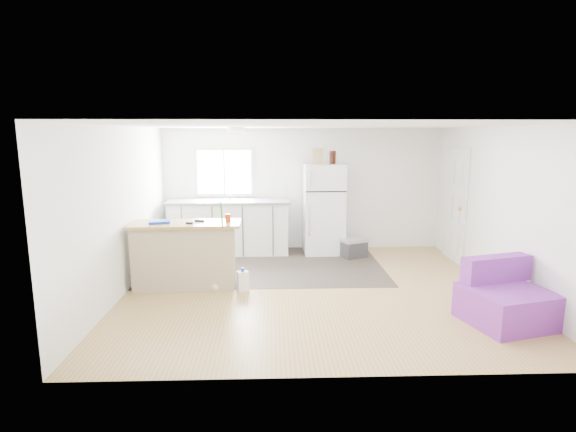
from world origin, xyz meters
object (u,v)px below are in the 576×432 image
at_px(cooler, 354,248).
at_px(kitchen_cabinets, 229,226).
at_px(peninsula, 185,255).
at_px(blue_tray, 159,222).
at_px(purple_seat, 505,300).
at_px(red_cup, 228,218).
at_px(cardboard_box, 318,156).
at_px(bottle_right, 334,157).
at_px(mop, 217,275).
at_px(bottle_left, 331,158).
at_px(cleaner_jug, 243,281).
at_px(refrigerator, 324,209).

bearing_deg(cooler, kitchen_cabinets, 146.03).
distance_m(kitchen_cabinets, peninsula, 2.04).
height_order(kitchen_cabinets, blue_tray, kitchen_cabinets).
relative_size(purple_seat, blue_tray, 3.70).
bearing_deg(kitchen_cabinets, cooler, -10.10).
bearing_deg(red_cup, cardboard_box, 51.40).
height_order(peninsula, bottle_right, bottle_right).
relative_size(mop, bottle_left, 5.39).
xyz_separation_m(peninsula, mop, (0.50, -0.16, -0.27)).
bearing_deg(blue_tray, cleaner_jug, -7.81).
bearing_deg(red_cup, bottle_right, 46.76).
relative_size(cardboard_box, bottle_left, 1.20).
bearing_deg(bottle_right, blue_tray, -144.72).
relative_size(peninsula, purple_seat, 1.47).
bearing_deg(mop, cleaner_jug, -2.51).
xyz_separation_m(cleaner_jug, blue_tray, (-1.22, 0.17, 0.86)).
xyz_separation_m(kitchen_cabinets, bottle_left, (1.95, -0.09, 1.32)).
height_order(peninsula, purple_seat, peninsula).
bearing_deg(cooler, mop, -167.73).
relative_size(refrigerator, mop, 1.28).
height_order(kitchen_cabinets, peninsula, kitchen_cabinets).
relative_size(kitchen_cabinets, cardboard_box, 7.76).
height_order(kitchen_cabinets, refrigerator, refrigerator).
xyz_separation_m(mop, red_cup, (0.16, 0.19, 0.82)).
bearing_deg(purple_seat, peninsula, 146.23).
relative_size(cooler, mop, 0.41).
distance_m(purple_seat, mop, 3.88).
relative_size(mop, bottle_right, 5.39).
bearing_deg(purple_seat, cleaner_jug, 144.56).
relative_size(kitchen_cabinets, mop, 1.73).
bearing_deg(refrigerator, purple_seat, -62.51).
bearing_deg(purple_seat, kitchen_cabinets, 122.40).
bearing_deg(mop, cardboard_box, 53.45).
relative_size(kitchen_cabinets, peninsula, 1.43).
bearing_deg(cooler, purple_seat, -90.95).
bearing_deg(red_cup, peninsula, -177.31).
height_order(kitchen_cabinets, cleaner_jug, kitchen_cabinets).
xyz_separation_m(refrigerator, cardboard_box, (-0.13, -0.03, 1.01)).
xyz_separation_m(cooler, bottle_left, (-0.42, 0.31, 1.67)).
bearing_deg(refrigerator, bottle_left, -31.69).
distance_m(purple_seat, red_cup, 3.88).
height_order(cardboard_box, bottle_left, cardboard_box).
distance_m(mop, bottle_left, 3.25).
distance_m(mop, blue_tray, 1.16).
height_order(kitchen_cabinets, bottle_left, bottle_left).
xyz_separation_m(peninsula, cooler, (2.84, 1.59, -0.32)).
relative_size(purple_seat, bottle_right, 4.44).
bearing_deg(cleaner_jug, peninsula, 148.02).
distance_m(refrigerator, mop, 2.87).
xyz_separation_m(refrigerator, mop, (-1.81, -2.13, -0.63)).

